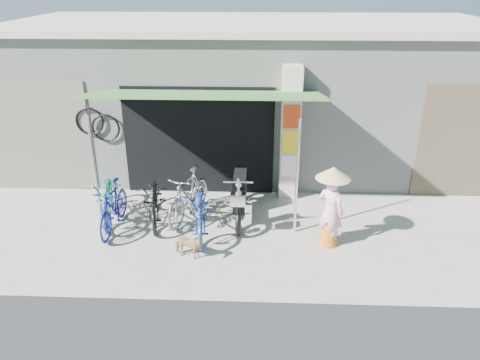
{
  "coord_description": "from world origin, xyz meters",
  "views": [
    {
      "loc": [
        0.15,
        -7.45,
        4.73
      ],
      "look_at": [
        -0.2,
        1.0,
        1.0
      ],
      "focal_mm": 35.0,
      "sensor_mm": 36.0,
      "label": 1
    }
  ],
  "objects_px": {
    "bike_navy": "(201,210)",
    "moped": "(240,194)",
    "bike_blue": "(113,207)",
    "nun": "(331,206)",
    "street_dog": "(188,246)",
    "bike_black": "(155,199)",
    "bike_silver": "(189,195)",
    "bike_teal": "(108,197)"
  },
  "relations": [
    {
      "from": "bike_blue",
      "to": "nun",
      "type": "height_order",
      "value": "nun"
    },
    {
      "from": "bike_navy",
      "to": "street_dog",
      "type": "xyz_separation_m",
      "value": [
        -0.14,
        -0.94,
        -0.25
      ]
    },
    {
      "from": "moped",
      "to": "nun",
      "type": "distance_m",
      "value": 2.04
    },
    {
      "from": "bike_teal",
      "to": "street_dog",
      "type": "distance_m",
      "value": 2.37
    },
    {
      "from": "bike_silver",
      "to": "bike_navy",
      "type": "height_order",
      "value": "bike_silver"
    },
    {
      "from": "bike_teal",
      "to": "bike_black",
      "type": "distance_m",
      "value": 0.99
    },
    {
      "from": "moped",
      "to": "bike_black",
      "type": "bearing_deg",
      "value": -172.15
    },
    {
      "from": "street_dog",
      "to": "moped",
      "type": "bearing_deg",
      "value": -10.05
    },
    {
      "from": "bike_silver",
      "to": "moped",
      "type": "bearing_deg",
      "value": 25.24
    },
    {
      "from": "bike_teal",
      "to": "street_dog",
      "type": "xyz_separation_m",
      "value": [
        1.86,
        -1.44,
        -0.25
      ]
    },
    {
      "from": "bike_blue",
      "to": "bike_navy",
      "type": "bearing_deg",
      "value": -0.43
    },
    {
      "from": "bike_black",
      "to": "street_dog",
      "type": "distance_m",
      "value": 1.67
    },
    {
      "from": "bike_blue",
      "to": "moped",
      "type": "distance_m",
      "value": 2.57
    },
    {
      "from": "bike_blue",
      "to": "street_dog",
      "type": "xyz_separation_m",
      "value": [
        1.63,
        -1.0,
        -0.24
      ]
    },
    {
      "from": "bike_black",
      "to": "bike_navy",
      "type": "bearing_deg",
      "value": -35.52
    },
    {
      "from": "moped",
      "to": "bike_silver",
      "type": "bearing_deg",
      "value": -173.92
    },
    {
      "from": "nun",
      "to": "bike_blue",
      "type": "bearing_deg",
      "value": 26.74
    },
    {
      "from": "bike_teal",
      "to": "street_dog",
      "type": "relative_size",
      "value": 3.2
    },
    {
      "from": "bike_blue",
      "to": "nun",
      "type": "relative_size",
      "value": 1.04
    },
    {
      "from": "bike_silver",
      "to": "moped",
      "type": "distance_m",
      "value": 1.06
    },
    {
      "from": "bike_black",
      "to": "bike_blue",
      "type": "bearing_deg",
      "value": -163.33
    },
    {
      "from": "bike_silver",
      "to": "nun",
      "type": "height_order",
      "value": "nun"
    },
    {
      "from": "bike_silver",
      "to": "bike_navy",
      "type": "bearing_deg",
      "value": -41.76
    },
    {
      "from": "bike_teal",
      "to": "bike_navy",
      "type": "height_order",
      "value": "bike_teal"
    },
    {
      "from": "bike_blue",
      "to": "nun",
      "type": "xyz_separation_m",
      "value": [
        4.22,
        -0.4,
        0.3
      ]
    },
    {
      "from": "bike_navy",
      "to": "nun",
      "type": "height_order",
      "value": "nun"
    },
    {
      "from": "bike_teal",
      "to": "bike_blue",
      "type": "height_order",
      "value": "bike_teal"
    },
    {
      "from": "bike_navy",
      "to": "bike_teal",
      "type": "bearing_deg",
      "value": 159.42
    },
    {
      "from": "bike_navy",
      "to": "street_dog",
      "type": "height_order",
      "value": "bike_navy"
    },
    {
      "from": "bike_teal",
      "to": "bike_navy",
      "type": "distance_m",
      "value": 2.06
    },
    {
      "from": "bike_black",
      "to": "moped",
      "type": "relative_size",
      "value": 0.91
    },
    {
      "from": "bike_silver",
      "to": "bike_blue",
      "type": "bearing_deg",
      "value": -140.94
    },
    {
      "from": "bike_teal",
      "to": "moped",
      "type": "distance_m",
      "value": 2.74
    },
    {
      "from": "bike_navy",
      "to": "bike_blue",
      "type": "bearing_deg",
      "value": 171.31
    },
    {
      "from": "bike_blue",
      "to": "bike_navy",
      "type": "height_order",
      "value": "same"
    },
    {
      "from": "bike_blue",
      "to": "street_dog",
      "type": "height_order",
      "value": "bike_blue"
    },
    {
      "from": "bike_blue",
      "to": "bike_black",
      "type": "xyz_separation_m",
      "value": [
        0.75,
        0.4,
        -0.01
      ]
    },
    {
      "from": "bike_black",
      "to": "street_dog",
      "type": "bearing_deg",
      "value": -69.02
    },
    {
      "from": "bike_navy",
      "to": "moped",
      "type": "xyz_separation_m",
      "value": [
        0.73,
        0.71,
        0.02
      ]
    },
    {
      "from": "bike_navy",
      "to": "moped",
      "type": "distance_m",
      "value": 1.01
    },
    {
      "from": "bike_blue",
      "to": "nun",
      "type": "bearing_deg",
      "value": -3.78
    },
    {
      "from": "bike_teal",
      "to": "bike_silver",
      "type": "relative_size",
      "value": 1.07
    }
  ]
}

